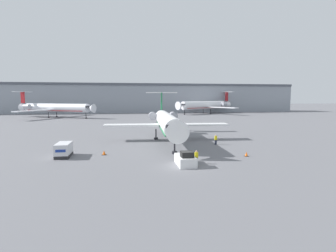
% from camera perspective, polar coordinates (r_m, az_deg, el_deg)
% --- Properties ---
extents(ground_plane, '(600.00, 600.00, 0.00)m').
position_cam_1_polar(ground_plane, '(31.91, 3.56, -8.94)').
color(ground_plane, slate).
extents(terminal_building, '(180.00, 16.80, 16.03)m').
position_cam_1_polar(terminal_building, '(150.18, -6.70, 6.06)').
color(terminal_building, '#8C939E').
rests_on(terminal_building, ground).
extents(airplane_main, '(24.51, 32.12, 9.67)m').
position_cam_1_polar(airplane_main, '(51.28, -0.28, 1.01)').
color(airplane_main, white).
rests_on(airplane_main, ground).
extents(pushback_tug, '(2.09, 3.90, 1.88)m').
position_cam_1_polar(pushback_tug, '(32.74, 3.82, -7.29)').
color(pushback_tug, silver).
rests_on(pushback_tug, ground).
extents(luggage_cart, '(1.86, 3.79, 1.96)m').
position_cam_1_polar(luggage_cart, '(39.92, -21.75, -4.85)').
color(luggage_cart, '#232326').
rests_on(luggage_cart, ground).
extents(worker_near_tug, '(0.40, 0.24, 1.69)m').
position_cam_1_polar(worker_near_tug, '(33.51, 6.20, -6.68)').
color(worker_near_tug, '#232838').
rests_on(worker_near_tug, ground).
extents(worker_by_wing, '(0.40, 0.25, 1.78)m').
position_cam_1_polar(worker_by_wing, '(47.35, 10.36, -2.88)').
color(worker_by_wing, '#232838').
rests_on(worker_by_wing, ground).
extents(traffic_cone_left, '(0.64, 0.64, 0.68)m').
position_cam_1_polar(traffic_cone_left, '(39.55, -13.76, -5.66)').
color(traffic_cone_left, black).
rests_on(traffic_cone_left, ground).
extents(traffic_cone_right, '(0.55, 0.55, 0.65)m').
position_cam_1_polar(traffic_cone_right, '(39.15, 16.70, -5.88)').
color(traffic_cone_right, black).
rests_on(traffic_cone_right, ground).
extents(airplane_parked_far_left, '(36.09, 33.68, 10.98)m').
position_cam_1_polar(airplane_parked_far_left, '(119.46, -23.48, 3.67)').
color(airplane_parked_far_left, silver).
rests_on(airplane_parked_far_left, ground).
extents(airplane_parked_far_right, '(35.11, 36.29, 11.57)m').
position_cam_1_polar(airplane_parked_far_right, '(138.14, 8.12, 4.52)').
color(airplane_parked_far_right, white).
rests_on(airplane_parked_far_right, ground).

